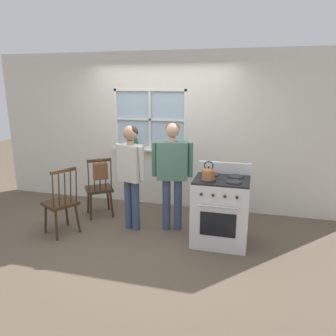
% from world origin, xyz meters
% --- Properties ---
extents(ground_plane, '(16.00, 16.00, 0.00)m').
position_xyz_m(ground_plane, '(0.00, 0.00, 0.00)').
color(ground_plane, brown).
extents(wall_back, '(6.40, 0.16, 2.70)m').
position_xyz_m(wall_back, '(0.01, 1.40, 1.34)').
color(wall_back, silver).
rests_on(wall_back, ground_plane).
extents(chair_by_window, '(0.57, 0.57, 1.01)m').
position_xyz_m(chair_by_window, '(-0.89, 0.59, 0.46)').
color(chair_by_window, '#3D2819').
rests_on(chair_by_window, ground_plane).
extents(chair_near_wall, '(0.55, 0.56, 1.01)m').
position_xyz_m(chair_near_wall, '(-1.12, -0.18, 0.46)').
color(chair_near_wall, '#3D2819').
rests_on(chair_near_wall, ground_plane).
extents(person_elderly_left, '(0.51, 0.31, 1.58)m').
position_xyz_m(person_elderly_left, '(-0.18, 0.25, 0.96)').
color(person_elderly_left, '#384766').
rests_on(person_elderly_left, ground_plane).
extents(person_teen_center, '(0.61, 0.30, 1.62)m').
position_xyz_m(person_teen_center, '(0.41, 0.39, 0.99)').
color(person_teen_center, '#384766').
rests_on(person_teen_center, ground_plane).
extents(stove, '(0.75, 0.68, 1.08)m').
position_xyz_m(stove, '(1.16, 0.16, 0.47)').
color(stove, silver).
rests_on(stove, ground_plane).
extents(kettle, '(0.21, 0.17, 0.25)m').
position_xyz_m(kettle, '(0.99, 0.03, 1.02)').
color(kettle, '#A86638').
rests_on(kettle, stove).
extents(potted_plant, '(0.12, 0.12, 0.26)m').
position_xyz_m(potted_plant, '(-0.50, 1.31, 1.12)').
color(potted_plant, beige).
rests_on(potted_plant, wall_back).
extents(handbag, '(0.25, 0.25, 0.31)m').
position_xyz_m(handbag, '(-0.76, 0.40, 0.84)').
color(handbag, brown).
rests_on(handbag, chair_by_window).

